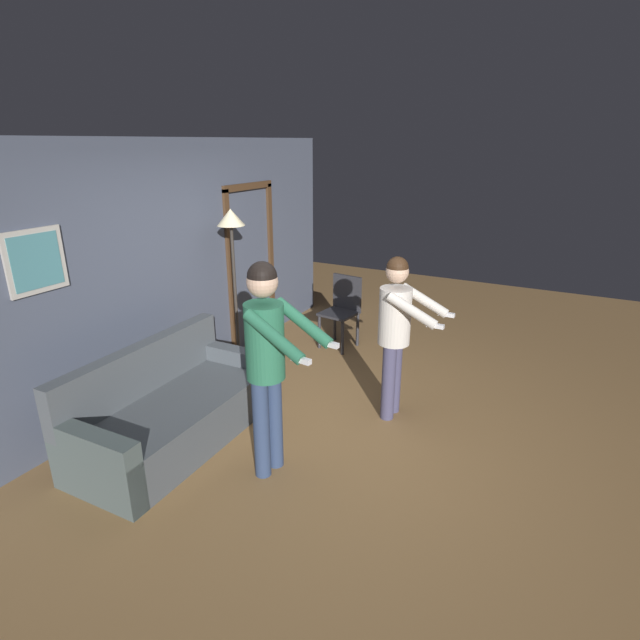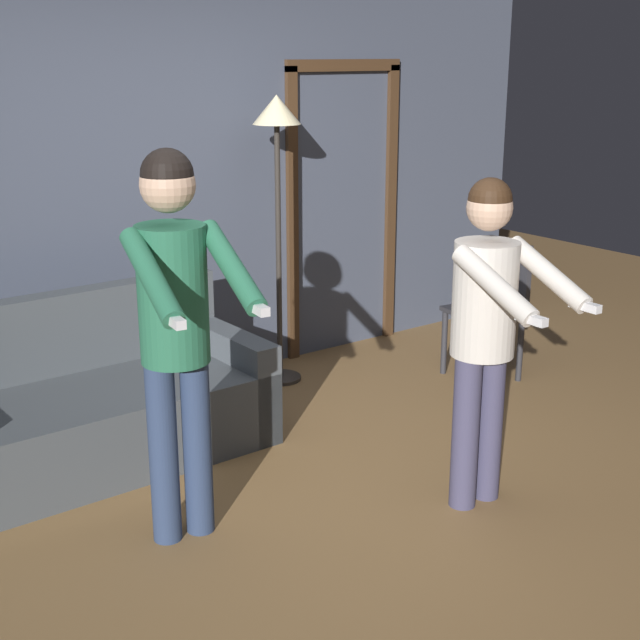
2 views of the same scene
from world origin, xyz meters
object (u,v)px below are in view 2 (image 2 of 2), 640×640
Objects in this scene: couch at (87,412)px; person_standing_right at (487,317)px; torchiere_lamp at (277,151)px; person_standing_left at (175,312)px; dining_chair_distant at (494,301)px.

person_standing_right is (1.34, -1.59, 0.67)m from couch.
person_standing_left is at bearing -136.24° from torchiere_lamp.
couch is at bearing 172.14° from dining_chair_distant.
person_standing_left is 1.89× the size of dining_chair_distant.
person_standing_right is 1.90m from dining_chair_distant.
torchiere_lamp is 2.02× the size of dining_chair_distant.
person_standing_left is (0.03, -1.02, 0.79)m from couch.
dining_chair_distant is (2.73, -0.38, 0.25)m from couch.
torchiere_lamp is at bearing 146.99° from dining_chair_distant.
couch is 2.01m from torchiere_lamp.
torchiere_lamp is 1.07× the size of person_standing_left.
couch is at bearing -165.00° from torchiere_lamp.
person_standing_left is at bearing -88.17° from couch.
torchiere_lamp reaches higher than person_standing_right.
person_standing_right reaches higher than dining_chair_distant.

